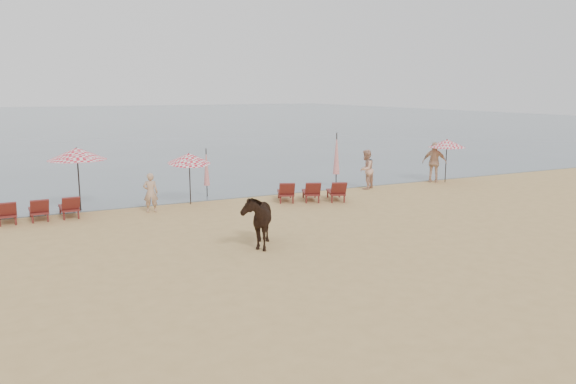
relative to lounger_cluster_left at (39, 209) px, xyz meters
name	(u,v)px	position (x,y,z in m)	size (l,w,h in m)	color
ground	(372,264)	(7.58, -9.25, -0.40)	(120.00, 120.00, 0.00)	tan
sea	(71,119)	(7.58, 70.75, -0.40)	(160.00, 140.00, 0.06)	#51606B
lounger_cluster_left	(39,209)	(0.00, 0.00, 0.00)	(2.64, 1.61, 0.57)	maroon
lounger_cluster_right	(311,191)	(10.15, -1.20, 0.01)	(3.09, 2.47, 0.59)	maroon
umbrella_open_left_a	(77,154)	(1.47, 1.06, 1.76)	(2.11, 2.11, 2.40)	black
umbrella_open_left_b	(189,158)	(5.55, 0.45, 1.45)	(1.67, 1.70, 2.13)	black
umbrella_open_right	(447,143)	(18.35, 0.11, 1.52)	(1.75, 1.75, 2.13)	black
umbrella_closed_left	(206,167)	(6.61, 1.58, 0.88)	(0.25, 0.25, 2.08)	black
umbrella_closed_right	(336,154)	(12.81, 1.28, 1.17)	(0.31, 0.31, 2.55)	black
cow	(257,219)	(5.56, -6.28, 0.40)	(0.86, 1.89, 1.60)	black
beachgoer_left	(151,193)	(3.81, -0.35, 0.34)	(0.54, 0.35, 1.48)	tan
beachgoer_right_a	(366,169)	(13.80, 0.29, 0.51)	(0.88, 0.68, 1.80)	tan
beachgoer_right_b	(434,162)	(17.86, 0.37, 0.59)	(1.16, 0.48, 1.98)	#D8A887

